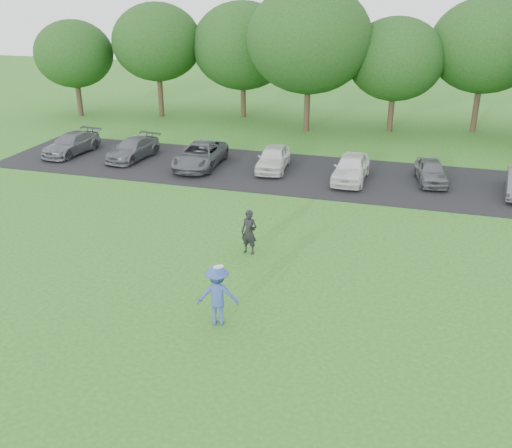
{
  "coord_description": "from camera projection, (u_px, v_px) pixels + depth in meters",
  "views": [
    {
      "loc": [
        4.8,
        -12.98,
        8.62
      ],
      "look_at": [
        0.0,
        3.5,
        1.3
      ],
      "focal_mm": 40.0,
      "sensor_mm": 36.0,
      "label": 1
    }
  ],
  "objects": [
    {
      "name": "tree_row",
      "position": [
        371.0,
        49.0,
        33.87
      ],
      "size": [
        42.39,
        9.85,
        8.64
      ],
      "color": "#38281C",
      "rests_on": "ground"
    },
    {
      "name": "parked_cars",
      "position": [
        290.0,
        161.0,
        27.57
      ],
      "size": [
        28.07,
        4.59,
        1.24
      ],
      "color": "slate",
      "rests_on": "parking_lot"
    },
    {
      "name": "camera_bystander",
      "position": [
        249.0,
        232.0,
        19.33
      ],
      "size": [
        0.62,
        0.47,
        1.56
      ],
      "color": "black",
      "rests_on": "ground"
    },
    {
      "name": "frisbee_player",
      "position": [
        218.0,
        295.0,
        15.28
      ],
      "size": [
        1.26,
        0.92,
        1.95
      ],
      "color": "#374E9C",
      "rests_on": "ground"
    },
    {
      "name": "ground",
      "position": [
        221.0,
        313.0,
        16.08
      ],
      "size": [
        100.0,
        100.0,
        0.0
      ],
      "primitive_type": "plane",
      "color": "#2A641C",
      "rests_on": "ground"
    },
    {
      "name": "parking_lot",
      "position": [
        311.0,
        175.0,
        27.56
      ],
      "size": [
        32.0,
        6.5,
        0.03
      ],
      "primitive_type": "cube",
      "color": "black",
      "rests_on": "ground"
    }
  ]
}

